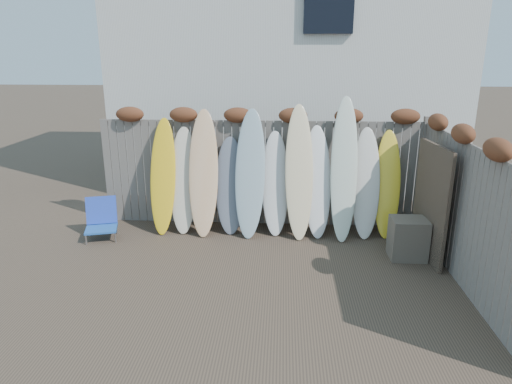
# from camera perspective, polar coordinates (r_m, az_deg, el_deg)

# --- Properties ---
(ground) EXTENTS (80.00, 80.00, 0.00)m
(ground) POSITION_cam_1_polar(r_m,az_deg,el_deg) (6.76, -0.62, -11.17)
(ground) COLOR #493A2D
(back_fence) EXTENTS (6.05, 0.28, 2.24)m
(back_fence) POSITION_cam_1_polar(r_m,az_deg,el_deg) (8.58, 0.87, 3.52)
(back_fence) COLOR slate
(back_fence) RESTS_ON ground
(right_fence) EXTENTS (0.28, 4.40, 2.24)m
(right_fence) POSITION_cam_1_polar(r_m,az_deg,el_deg) (7.01, 24.75, -1.59)
(right_fence) COLOR slate
(right_fence) RESTS_ON ground
(house) EXTENTS (8.50, 5.50, 6.33)m
(house) POSITION_cam_1_polar(r_m,az_deg,el_deg) (12.43, 3.93, 17.09)
(house) COLOR silver
(house) RESTS_ON ground
(beach_chair) EXTENTS (0.67, 0.69, 0.71)m
(beach_chair) POSITION_cam_1_polar(r_m,az_deg,el_deg) (8.64, -18.77, -3.26)
(beach_chair) COLOR #235AB0
(beach_chair) RESTS_ON ground
(wooden_crate) EXTENTS (0.57, 0.47, 0.66)m
(wooden_crate) POSITION_cam_1_polar(r_m,az_deg,el_deg) (7.76, 18.47, -5.53)
(wooden_crate) COLOR #6A5D4F
(wooden_crate) RESTS_ON ground
(lattice_panel) EXTENTS (0.16, 1.24, 1.85)m
(lattice_panel) POSITION_cam_1_polar(r_m,az_deg,el_deg) (7.68, 20.99, -1.27)
(lattice_panel) COLOR #382922
(lattice_panel) RESTS_ON ground
(surfboard_0) EXTENTS (0.47, 0.73, 2.06)m
(surfboard_0) POSITION_cam_1_polar(r_m,az_deg,el_deg) (8.49, -11.55, 1.95)
(surfboard_0) COLOR yellow
(surfboard_0) RESTS_ON ground
(surfboard_1) EXTENTS (0.53, 0.70, 1.90)m
(surfboard_1) POSITION_cam_1_polar(r_m,az_deg,el_deg) (8.45, -9.06, 1.46)
(surfboard_1) COLOR beige
(surfboard_1) RESTS_ON ground
(surfboard_2) EXTENTS (0.56, 0.80, 2.23)m
(surfboard_2) POSITION_cam_1_polar(r_m,az_deg,el_deg) (8.27, -6.58, 2.39)
(surfboard_2) COLOR #FFAD8D
(surfboard_2) RESTS_ON ground
(surfboard_3) EXTENTS (0.59, 0.66, 1.73)m
(surfboard_3) POSITION_cam_1_polar(r_m,az_deg,el_deg) (8.33, -3.23, 0.81)
(surfboard_3) COLOR slate
(surfboard_3) RESTS_ON ground
(surfboard_4) EXTENTS (0.58, 0.81, 2.25)m
(surfboard_4) POSITION_cam_1_polar(r_m,az_deg,el_deg) (8.15, -0.74, 2.34)
(surfboard_4) COLOR #96B0BC
(surfboard_4) RESTS_ON ground
(surfboard_5) EXTENTS (0.53, 0.69, 1.84)m
(surfboard_5) POSITION_cam_1_polar(r_m,az_deg,el_deg) (8.27, 2.42, 1.09)
(surfboard_5) COLOR silver
(surfboard_5) RESTS_ON ground
(surfboard_6) EXTENTS (0.54, 0.84, 2.33)m
(surfboard_6) POSITION_cam_1_polar(r_m,az_deg,el_deg) (8.12, 5.41, 2.51)
(surfboard_6) COLOR beige
(surfboard_6) RESTS_ON ground
(surfboard_7) EXTENTS (0.53, 0.73, 1.96)m
(surfboard_7) POSITION_cam_1_polar(r_m,az_deg,el_deg) (8.22, 7.67, 1.27)
(surfboard_7) COLOR white
(surfboard_7) RESTS_ON ground
(surfboard_8) EXTENTS (0.52, 0.89, 2.47)m
(surfboard_8) POSITION_cam_1_polar(r_m,az_deg,el_deg) (8.15, 10.95, 2.85)
(surfboard_8) COLOR silver
(surfboard_8) RESTS_ON ground
(surfboard_9) EXTENTS (0.52, 0.71, 1.93)m
(surfboard_9) POSITION_cam_1_polar(r_m,az_deg,el_deg) (8.35, 13.56, 1.10)
(surfboard_9) COLOR silver
(surfboard_9) RESTS_ON ground
(surfboard_10) EXTENTS (0.51, 0.71, 1.88)m
(surfboard_10) POSITION_cam_1_polar(r_m,az_deg,el_deg) (8.48, 16.09, 0.95)
(surfboard_10) COLOR yellow
(surfboard_10) RESTS_ON ground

